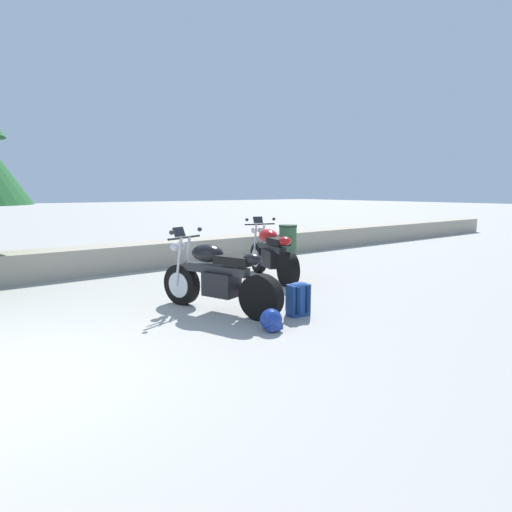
% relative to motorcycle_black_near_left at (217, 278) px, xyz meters
% --- Properties ---
extents(motorcycle_black_near_left, '(0.96, 2.00, 1.18)m').
position_rel_motorcycle_black_near_left_xyz_m(motorcycle_black_near_left, '(0.00, 0.00, 0.00)').
color(motorcycle_black_near_left, black).
rests_on(motorcycle_black_near_left, ground).
extents(motorcycle_red_centre, '(0.85, 2.03, 1.18)m').
position_rel_motorcycle_black_near_left_xyz_m(motorcycle_red_centre, '(2.09, 1.35, 0.00)').
color(motorcycle_red_centre, black).
rests_on(motorcycle_red_centre, ground).
extents(rider_backpack, '(0.32, 0.28, 0.47)m').
position_rel_motorcycle_black_near_left_xyz_m(rider_backpack, '(0.78, -0.84, -0.24)').
color(rider_backpack, navy).
rests_on(rider_backpack, ground).
extents(rider_helmet, '(0.28, 0.28, 0.28)m').
position_rel_motorcycle_black_near_left_xyz_m(rider_helmet, '(0.06, -1.15, -0.35)').
color(rider_helmet, navy).
rests_on(rider_helmet, ground).
extents(trash_bin, '(0.46, 0.46, 0.86)m').
position_rel_motorcycle_black_near_left_xyz_m(trash_bin, '(4.00, 3.07, -0.05)').
color(trash_bin, '#335638').
rests_on(trash_bin, ground).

